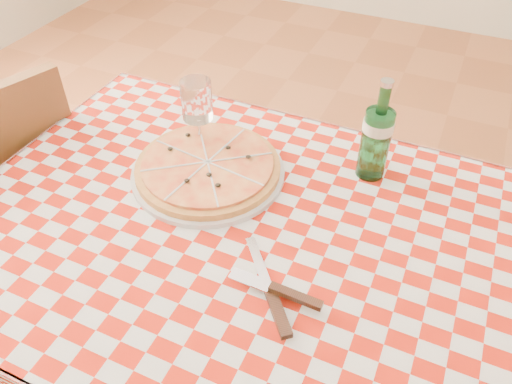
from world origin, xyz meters
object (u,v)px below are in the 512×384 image
Objects in this scene: wine_glass at (198,116)px; pizza_plate at (208,167)px; chair_far at (9,195)px; water_bottle at (378,130)px; dining_table at (253,263)px.

pizza_plate is at bearing -51.81° from wine_glass.
wine_glass reaches higher than pizza_plate.
wine_glass reaches higher than chair_far.
wine_glass is (-0.07, 0.09, 0.07)m from pizza_plate.
water_bottle is at bearing 10.42° from wine_glass.
pizza_plate reaches higher than dining_table.
chair_far reaches higher than dining_table.
chair_far is 0.69m from wine_glass.
water_bottle is 0.42m from wine_glass.
water_bottle is at bearing 59.52° from dining_table.
chair_far is 2.50× the size of pizza_plate.
pizza_plate is at bearing -153.62° from chair_far.
chair_far is 4.82× the size of wine_glass.
chair_far is at bearing -166.01° from water_bottle.
water_bottle is (0.35, 0.16, 0.10)m from pizza_plate.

